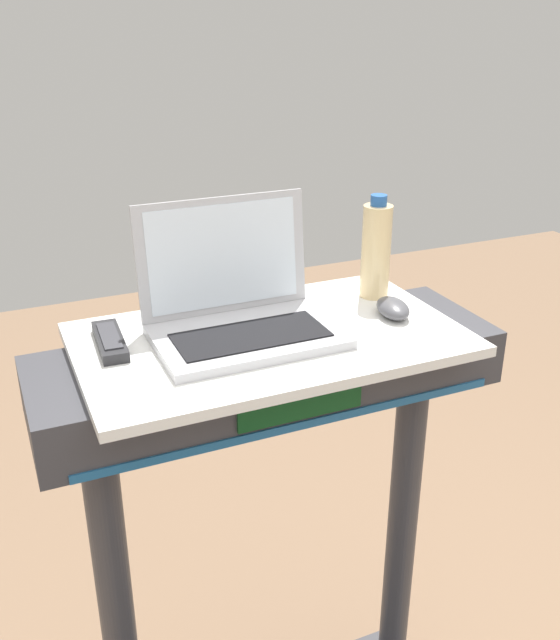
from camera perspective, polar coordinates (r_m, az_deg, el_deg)
desk_board at (r=1.35m, az=-0.85°, el=-1.55°), size 0.72×0.43×0.02m
laptop at (r=1.34m, az=-3.27°, el=0.89°), size 0.34×0.25×0.24m
computer_mouse at (r=1.44m, az=9.01°, el=0.95°), size 0.08×0.11×0.03m
water_bottle at (r=1.51m, az=7.68°, el=5.56°), size 0.06×0.06×0.22m
tv_remote at (r=1.33m, az=-13.44°, el=-1.63°), size 0.05×0.16×0.02m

